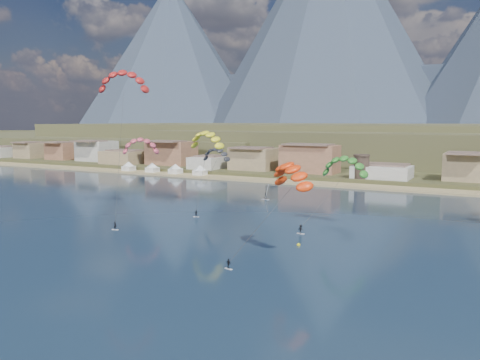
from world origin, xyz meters
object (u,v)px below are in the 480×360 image
at_px(kitesurfer_red, 123,78).
at_px(windsurfer, 266,195).
at_px(buoy, 299,245).
at_px(kitesurfer_green, 344,164).
at_px(kitesurfer_yellow, 207,137).
at_px(kitesurfer_orange, 292,171).
at_px(watchtower, 361,166).

xyz_separation_m(kitesurfer_red, windsurfer, (20.07, 36.17, -31.06)).
bearing_deg(buoy, kitesurfer_green, 83.06).
xyz_separation_m(windsurfer, buoy, (27.38, -44.28, -1.24)).
relative_size(kitesurfer_red, kitesurfer_green, 2.05).
xyz_separation_m(kitesurfer_yellow, windsurfer, (8.96, 17.44, -16.90)).
bearing_deg(windsurfer, buoy, -58.28).
xyz_separation_m(kitesurfer_orange, windsurfer, (-28.82, 51.37, -12.94)).
height_order(watchtower, windsurfer, watchtower).
xyz_separation_m(watchtower, windsurfer, (-15.16, -47.24, -5.01)).
height_order(kitesurfer_yellow, buoy, kitesurfer_yellow).
distance_m(kitesurfer_red, kitesurfer_green, 54.53).
relative_size(kitesurfer_yellow, buoy, 33.17).
bearing_deg(kitesurfer_yellow, kitesurfer_orange, -41.92).
bearing_deg(kitesurfer_green, windsurfer, 140.43).
xyz_separation_m(kitesurfer_red, kitesurfer_yellow, (11.11, 18.73, -14.16)).
distance_m(watchtower, kitesurfer_red, 94.22).
relative_size(kitesurfer_orange, kitesurfer_green, 1.05).
bearing_deg(kitesurfer_yellow, kitesurfer_green, -10.48).
relative_size(windsurfer, buoy, 6.21).
bearing_deg(watchtower, kitesurfer_yellow, -110.45).
bearing_deg(windsurfer, kitesurfer_red, -119.02).
bearing_deg(kitesurfer_orange, kitesurfer_yellow, 138.08).
bearing_deg(kitesurfer_yellow, kitesurfer_red, -120.67).
height_order(watchtower, kitesurfer_orange, kitesurfer_orange).
distance_m(windsurfer, buoy, 52.08).
distance_m(kitesurfer_red, windsurfer, 51.72).
xyz_separation_m(kitesurfer_red, kitesurfer_orange, (48.89, -15.20, -18.11)).
relative_size(watchtower, windsurfer, 2.01).
bearing_deg(watchtower, kitesurfer_orange, -82.11).
relative_size(watchtower, kitesurfer_red, 0.23).
bearing_deg(windsurfer, kitesurfer_green, -39.57).
xyz_separation_m(watchtower, kitesurfer_red, (-35.23, -83.41, 26.05)).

